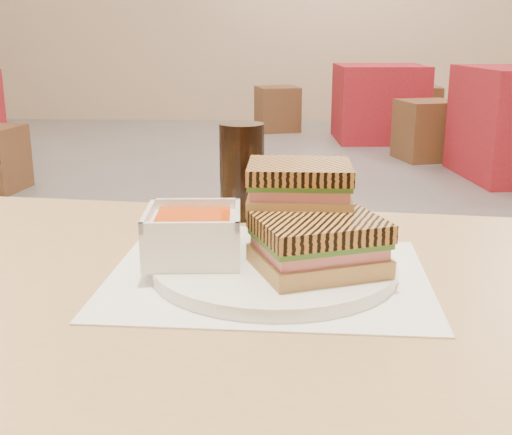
{
  "coord_description": "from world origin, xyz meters",
  "views": [
    {
      "loc": [
        0.04,
        -2.7,
        1.02
      ],
      "look_at": [
        0.01,
        -2.0,
        0.82
      ],
      "focal_mm": 46.1,
      "sensor_mm": 36.0,
      "label": 1
    }
  ],
  "objects_px": {
    "bg_chair_2r": "(415,112)",
    "soup_bowl": "(193,237)",
    "cola_glass": "(242,171)",
    "panini_lower": "(318,244)",
    "bg_table_2": "(379,103)",
    "bg_chair_2l": "(277,109)",
    "plate": "(274,266)",
    "main_table": "(186,382)",
    "bg_chair_1l": "(426,130)"
  },
  "relations": [
    {
      "from": "bg_chair_2r",
      "to": "soup_bowl",
      "type": "bearing_deg",
      "value": -103.35
    },
    {
      "from": "cola_glass",
      "to": "panini_lower",
      "type": "bearing_deg",
      "value": -69.31
    },
    {
      "from": "panini_lower",
      "to": "bg_table_2",
      "type": "distance_m",
      "value": 5.74
    },
    {
      "from": "bg_chair_2r",
      "to": "bg_table_2",
      "type": "bearing_deg",
      "value": -153.69
    },
    {
      "from": "bg_chair_2l",
      "to": "cola_glass",
      "type": "bearing_deg",
      "value": -89.88
    },
    {
      "from": "soup_bowl",
      "to": "bg_table_2",
      "type": "distance_m",
      "value": 5.73
    },
    {
      "from": "plate",
      "to": "panini_lower",
      "type": "relative_size",
      "value": 1.74
    },
    {
      "from": "bg_table_2",
      "to": "bg_chair_2l",
      "type": "relative_size",
      "value": 1.69
    },
    {
      "from": "main_table",
      "to": "cola_glass",
      "type": "height_order",
      "value": "cola_glass"
    },
    {
      "from": "main_table",
      "to": "bg_chair_1l",
      "type": "height_order",
      "value": "main_table"
    },
    {
      "from": "bg_chair_2l",
      "to": "bg_chair_2r",
      "type": "relative_size",
      "value": 1.01
    },
    {
      "from": "cola_glass",
      "to": "bg_table_2",
      "type": "height_order",
      "value": "cola_glass"
    },
    {
      "from": "soup_bowl",
      "to": "bg_chair_2l",
      "type": "relative_size",
      "value": 0.23
    },
    {
      "from": "plate",
      "to": "cola_glass",
      "type": "distance_m",
      "value": 0.25
    },
    {
      "from": "main_table",
      "to": "bg_chair_2l",
      "type": "bearing_deg",
      "value": 89.68
    },
    {
      "from": "bg_table_2",
      "to": "main_table",
      "type": "bearing_deg",
      "value": -100.03
    },
    {
      "from": "panini_lower",
      "to": "bg_table_2",
      "type": "xyz_separation_m",
      "value": [
        0.86,
        5.66,
        -0.44
      ]
    },
    {
      "from": "cola_glass",
      "to": "bg_chair_2r",
      "type": "relative_size",
      "value": 0.28
    },
    {
      "from": "main_table",
      "to": "plate",
      "type": "distance_m",
      "value": 0.17
    },
    {
      "from": "bg_chair_2l",
      "to": "bg_chair_2r",
      "type": "bearing_deg",
      "value": -14.8
    },
    {
      "from": "soup_bowl",
      "to": "bg_chair_1l",
      "type": "bearing_deg",
      "value": 74.89
    },
    {
      "from": "bg_chair_1l",
      "to": "bg_chair_2l",
      "type": "xyz_separation_m",
      "value": [
        -1.23,
        1.53,
        -0.01
      ]
    },
    {
      "from": "plate",
      "to": "bg_chair_2l",
      "type": "bearing_deg",
      "value": 90.6
    },
    {
      "from": "bg_table_2",
      "to": "bg_chair_2l",
      "type": "bearing_deg",
      "value": 150.67
    },
    {
      "from": "cola_glass",
      "to": "bg_chair_2l",
      "type": "height_order",
      "value": "cola_glass"
    },
    {
      "from": "plate",
      "to": "soup_bowl",
      "type": "height_order",
      "value": "soup_bowl"
    },
    {
      "from": "plate",
      "to": "bg_chair_1l",
      "type": "bearing_deg",
      "value": 75.97
    },
    {
      "from": "main_table",
      "to": "bg_chair_2r",
      "type": "relative_size",
      "value": 2.58
    },
    {
      "from": "bg_chair_2r",
      "to": "bg_chair_1l",
      "type": "bearing_deg",
      "value": -96.12
    },
    {
      "from": "plate",
      "to": "bg_table_2",
      "type": "distance_m",
      "value": 5.72
    },
    {
      "from": "panini_lower",
      "to": "bg_chair_2l",
      "type": "distance_m",
      "value": 6.23
    },
    {
      "from": "main_table",
      "to": "bg_chair_1l",
      "type": "relative_size",
      "value": 2.43
    },
    {
      "from": "soup_bowl",
      "to": "plate",
      "type": "bearing_deg",
      "value": -2.64
    },
    {
      "from": "soup_bowl",
      "to": "cola_glass",
      "type": "relative_size",
      "value": 0.81
    },
    {
      "from": "plate",
      "to": "soup_bowl",
      "type": "bearing_deg",
      "value": 177.36
    },
    {
      "from": "bg_table_2",
      "to": "bg_chair_2r",
      "type": "relative_size",
      "value": 1.71
    },
    {
      "from": "bg_table_2",
      "to": "bg_chair_2l",
      "type": "xyz_separation_m",
      "value": [
        -0.97,
        0.55,
        -0.12
      ]
    },
    {
      "from": "bg_chair_2r",
      "to": "panini_lower",
      "type": "bearing_deg",
      "value": -101.96
    },
    {
      "from": "bg_chair_2r",
      "to": "plate",
      "type": "bearing_deg",
      "value": -102.47
    },
    {
      "from": "soup_bowl",
      "to": "cola_glass",
      "type": "height_order",
      "value": "cola_glass"
    },
    {
      "from": "soup_bowl",
      "to": "panini_lower",
      "type": "bearing_deg",
      "value": -12.93
    },
    {
      "from": "main_table",
      "to": "bg_table_2",
      "type": "xyz_separation_m",
      "value": [
        1.01,
        5.68,
        -0.28
      ]
    },
    {
      "from": "plate",
      "to": "bg_chair_2r",
      "type": "height_order",
      "value": "plate"
    },
    {
      "from": "plate",
      "to": "bg_chair_1l",
      "type": "xyz_separation_m",
      "value": [
        1.16,
        4.65,
        -0.52
      ]
    },
    {
      "from": "bg_chair_1l",
      "to": "bg_chair_2r",
      "type": "xyz_separation_m",
      "value": [
        0.13,
        1.17,
        0.01
      ]
    },
    {
      "from": "plate",
      "to": "bg_chair_2r",
      "type": "relative_size",
      "value": 0.57
    },
    {
      "from": "bg_chair_2l",
      "to": "bg_chair_2r",
      "type": "xyz_separation_m",
      "value": [
        1.35,
        -0.36,
        0.02
      ]
    },
    {
      "from": "plate",
      "to": "bg_chair_1l",
      "type": "relative_size",
      "value": 0.54
    },
    {
      "from": "bg_chair_1l",
      "to": "bg_table_2",
      "type": "bearing_deg",
      "value": 104.6
    },
    {
      "from": "main_table",
      "to": "bg_table_2",
      "type": "height_order",
      "value": "main_table"
    }
  ]
}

